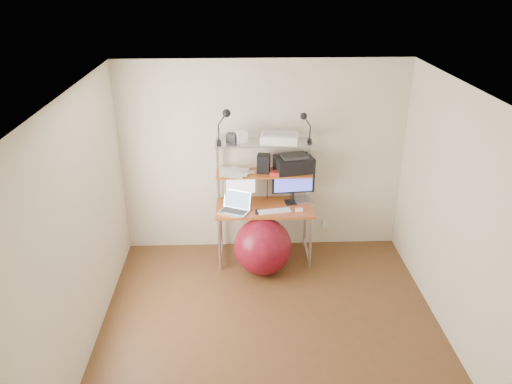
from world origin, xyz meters
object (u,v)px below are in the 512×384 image
printer (294,164)px  exercise_ball (263,247)px  monitor_silver (241,186)px  monitor_black (293,183)px  laptop (236,207)px

printer → exercise_ball: 1.09m
monitor_silver → monitor_black: size_ratio=0.86×
printer → monitor_black: bearing=-106.1°
monitor_black → printer: bearing=80.3°
printer → exercise_ball: (-0.40, -0.47, -0.90)m
monitor_silver → laptop: bearing=-128.0°
laptop → printer: 0.89m
printer → monitor_silver: bearing=173.6°
printer → laptop: bearing=-173.3°
monitor_black → exercise_ball: (-0.40, -0.43, -0.66)m
laptop → exercise_ball: (0.32, -0.23, -0.44)m
monitor_silver → exercise_ball: 0.80m
laptop → exercise_ball: 0.59m
monitor_silver → exercise_ball: bearing=-75.9°
laptop → monitor_silver: bearing=94.9°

